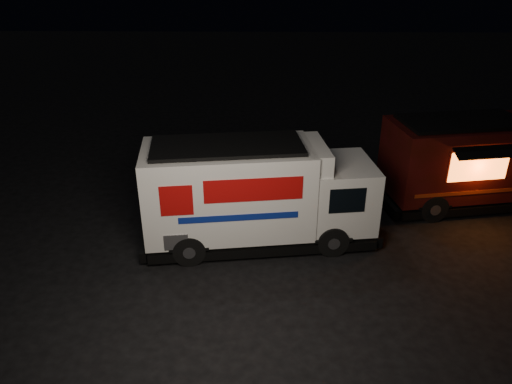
{
  "coord_description": "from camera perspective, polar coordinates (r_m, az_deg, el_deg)",
  "views": [
    {
      "loc": [
        0.28,
        -11.05,
        7.66
      ],
      "look_at": [
        0.03,
        2.0,
        1.19
      ],
      "focal_mm": 35.0,
      "sensor_mm": 36.0,
      "label": 1
    }
  ],
  "objects": [
    {
      "name": "white_truck",
      "position": [
        13.79,
        0.45,
        -0.16
      ],
      "size": [
        6.85,
        3.12,
        3.0
      ],
      "primitive_type": null,
      "rotation": [
        0.0,
        0.0,
        0.13
      ],
      "color": "white",
      "rests_on": "ground"
    },
    {
      "name": "ground",
      "position": [
        13.45,
        -0.31,
        -8.34
      ],
      "size": [
        80.0,
        80.0,
        0.0
      ],
      "primitive_type": "plane",
      "color": "black",
      "rests_on": "ground"
    },
    {
      "name": "red_truck",
      "position": [
        17.51,
        24.05,
        3.2
      ],
      "size": [
        6.49,
        3.31,
        2.88
      ],
      "primitive_type": null,
      "rotation": [
        0.0,
        0.0,
        0.17
      ],
      "color": "#3D0B0D",
      "rests_on": "ground"
    }
  ]
}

